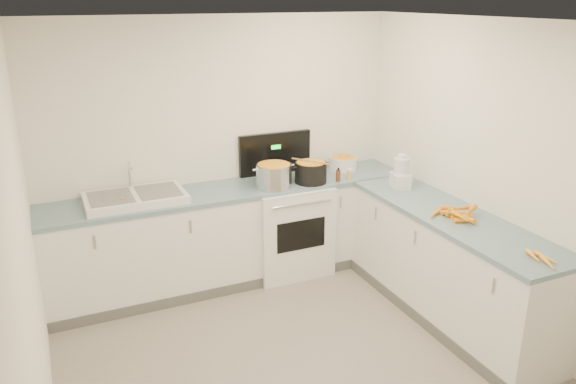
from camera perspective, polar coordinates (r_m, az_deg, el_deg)
name	(u,v)px	position (r m, az deg, el deg)	size (l,w,h in m)	color
floor	(312,377)	(4.35, 2.47, -18.27)	(3.50, 4.00, 0.00)	gray
ceiling	(318,23)	(3.45, 3.09, 16.77)	(3.50, 4.00, 0.00)	white
wall_back	(222,149)	(5.49, -6.75, 4.39)	(3.50, 2.50, 0.00)	white
wall_left	(26,270)	(3.38, -25.04, -7.19)	(4.00, 2.50, 0.00)	white
wall_right	(514,185)	(4.74, 22.00, 0.65)	(4.00, 2.50, 0.00)	white
counter_back	(234,234)	(5.47, -5.47, -4.26)	(3.50, 0.62, 0.94)	white
counter_right	(449,266)	(5.02, 16.04, -7.23)	(0.62, 2.20, 0.94)	white
stove	(287,225)	(5.64, -0.13, -3.38)	(0.76, 0.65, 1.36)	white
sink	(135,198)	(5.10, -15.25, -0.56)	(0.86, 0.52, 0.31)	white
steel_pot	(274,177)	(5.27, -1.44, 1.54)	(0.34, 0.34, 0.25)	silver
black_pot	(311,173)	(5.42, 2.33, 1.90)	(0.31, 0.31, 0.22)	black
wooden_spoon	(311,161)	(5.39, 2.35, 3.12)	(0.02, 0.02, 0.42)	#AD7A47
mixing_bowl	(343,163)	(5.86, 5.60, 2.94)	(0.29, 0.29, 0.14)	white
extract_bottle	(338,176)	(5.47, 5.12, 1.65)	(0.05, 0.05, 0.11)	#593319
spice_jar	(349,175)	(5.55, 6.26, 1.72)	(0.05, 0.05, 0.09)	#E5B266
food_processor	(401,174)	(5.36, 11.40, 1.85)	(0.20, 0.23, 0.32)	white
carrot_pile	(457,213)	(4.77, 16.75, -2.09)	(0.43, 0.45, 0.10)	#FFA11F
peeled_carrots	(543,259)	(4.22, 24.46, -6.20)	(0.13, 0.30, 0.04)	#FFA526
peelings	(113,198)	(5.03, -17.34, -0.55)	(0.20, 0.25, 0.01)	tan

